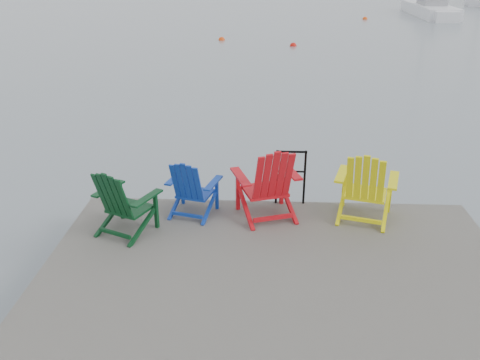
{
  "coord_description": "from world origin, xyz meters",
  "views": [
    {
      "loc": [
        -0.21,
        -4.91,
        4.14
      ],
      "look_at": [
        -0.55,
        2.54,
        0.85
      ],
      "focal_mm": 38.0,
      "sensor_mm": 36.0,
      "label": 1
    }
  ],
  "objects_px": {
    "sailboat_near": "(429,10)",
    "buoy_a": "(293,46)",
    "chair_green": "(123,201)",
    "chair_blue": "(192,187)",
    "chair_red": "(268,182)",
    "buoy_b": "(222,40)",
    "chair_yellow": "(366,185)",
    "buoy_c": "(429,16)",
    "buoy_d": "(365,19)",
    "handrail": "(291,172)"
  },
  "relations": [
    {
      "from": "buoy_a",
      "to": "chair_red",
      "type": "bearing_deg",
      "value": -94.05
    },
    {
      "from": "handrail",
      "to": "chair_green",
      "type": "height_order",
      "value": "chair_green"
    },
    {
      "from": "handrail",
      "to": "buoy_d",
      "type": "bearing_deg",
      "value": 77.7
    },
    {
      "from": "chair_red",
      "to": "chair_yellow",
      "type": "xyz_separation_m",
      "value": [
        1.43,
        0.0,
        -0.02
      ]
    },
    {
      "from": "chair_green",
      "to": "buoy_d",
      "type": "relative_size",
      "value": 2.77
    },
    {
      "from": "chair_blue",
      "to": "buoy_c",
      "type": "relative_size",
      "value": 2.43
    },
    {
      "from": "chair_yellow",
      "to": "buoy_c",
      "type": "xyz_separation_m",
      "value": [
        10.91,
        33.98,
        -1.06
      ]
    },
    {
      "from": "chair_green",
      "to": "sailboat_near",
      "type": "bearing_deg",
      "value": 91.79
    },
    {
      "from": "buoy_d",
      "to": "sailboat_near",
      "type": "bearing_deg",
      "value": 28.85
    },
    {
      "from": "chair_blue",
      "to": "chair_red",
      "type": "relative_size",
      "value": 0.8
    },
    {
      "from": "sailboat_near",
      "to": "buoy_a",
      "type": "height_order",
      "value": "sailboat_near"
    },
    {
      "from": "chair_blue",
      "to": "buoy_b",
      "type": "bearing_deg",
      "value": 108.51
    },
    {
      "from": "chair_blue",
      "to": "buoy_c",
      "type": "bearing_deg",
      "value": 83.49
    },
    {
      "from": "chair_yellow",
      "to": "buoy_b",
      "type": "height_order",
      "value": "chair_yellow"
    },
    {
      "from": "handrail",
      "to": "chair_green",
      "type": "distance_m",
      "value": 2.62
    },
    {
      "from": "chair_red",
      "to": "buoy_c",
      "type": "relative_size",
      "value": 3.03
    },
    {
      "from": "sailboat_near",
      "to": "buoy_a",
      "type": "bearing_deg",
      "value": -124.82
    },
    {
      "from": "chair_green",
      "to": "sailboat_near",
      "type": "height_order",
      "value": "sailboat_near"
    },
    {
      "from": "chair_green",
      "to": "buoy_a",
      "type": "distance_m",
      "value": 20.18
    },
    {
      "from": "chair_red",
      "to": "sailboat_near",
      "type": "distance_m",
      "value": 36.55
    },
    {
      "from": "chair_blue",
      "to": "chair_red",
      "type": "distance_m",
      "value": 1.16
    },
    {
      "from": "handrail",
      "to": "sailboat_near",
      "type": "distance_m",
      "value": 35.96
    },
    {
      "from": "handrail",
      "to": "buoy_b",
      "type": "bearing_deg",
      "value": 97.57
    },
    {
      "from": "buoy_a",
      "to": "handrail",
      "type": "bearing_deg",
      "value": -93.08
    },
    {
      "from": "buoy_b",
      "to": "sailboat_near",
      "type": "bearing_deg",
      "value": 41.81
    },
    {
      "from": "handrail",
      "to": "buoy_c",
      "type": "height_order",
      "value": "handrail"
    },
    {
      "from": "chair_green",
      "to": "chair_red",
      "type": "distance_m",
      "value": 2.12
    },
    {
      "from": "chair_blue",
      "to": "buoy_a",
      "type": "height_order",
      "value": "chair_blue"
    },
    {
      "from": "buoy_a",
      "to": "chair_green",
      "type": "bearing_deg",
      "value": -99.73
    },
    {
      "from": "chair_blue",
      "to": "chair_red",
      "type": "bearing_deg",
      "value": 13.84
    },
    {
      "from": "chair_red",
      "to": "sailboat_near",
      "type": "bearing_deg",
      "value": 51.47
    },
    {
      "from": "chair_green",
      "to": "chair_blue",
      "type": "height_order",
      "value": "chair_green"
    },
    {
      "from": "handrail",
      "to": "sailboat_near",
      "type": "relative_size",
      "value": 0.07
    },
    {
      "from": "handrail",
      "to": "buoy_d",
      "type": "height_order",
      "value": "handrail"
    },
    {
      "from": "chair_red",
      "to": "buoy_b",
      "type": "relative_size",
      "value": 3.32
    },
    {
      "from": "buoy_a",
      "to": "chair_blue",
      "type": "bearing_deg",
      "value": -97.44
    },
    {
      "from": "chair_blue",
      "to": "buoy_d",
      "type": "relative_size",
      "value": 2.54
    },
    {
      "from": "chair_green",
      "to": "chair_blue",
      "type": "xyz_separation_m",
      "value": [
        0.89,
        0.6,
        -0.04
      ]
    },
    {
      "from": "chair_red",
      "to": "buoy_b",
      "type": "height_order",
      "value": "chair_red"
    },
    {
      "from": "chair_blue",
      "to": "chair_yellow",
      "type": "xyz_separation_m",
      "value": [
        2.58,
        -0.02,
        0.1
      ]
    },
    {
      "from": "buoy_d",
      "to": "chair_red",
      "type": "bearing_deg",
      "value": -102.73
    },
    {
      "from": "chair_yellow",
      "to": "chair_blue",
      "type": "bearing_deg",
      "value": -164.35
    },
    {
      "from": "handrail",
      "to": "buoy_c",
      "type": "xyz_separation_m",
      "value": [
        11.98,
        33.49,
        -1.04
      ]
    },
    {
      "from": "handrail",
      "to": "buoy_b",
      "type": "xyz_separation_m",
      "value": [
        -2.74,
        20.61,
        -1.04
      ]
    },
    {
      "from": "chair_yellow",
      "to": "buoy_b",
      "type": "distance_m",
      "value": 21.47
    },
    {
      "from": "chair_green",
      "to": "handrail",
      "type": "bearing_deg",
      "value": 48.3
    },
    {
      "from": "chair_green",
      "to": "buoy_a",
      "type": "xyz_separation_m",
      "value": [
        3.41,
        19.87,
        -1.01
      ]
    },
    {
      "from": "buoy_a",
      "to": "buoy_b",
      "type": "height_order",
      "value": "same"
    },
    {
      "from": "sailboat_near",
      "to": "buoy_b",
      "type": "distance_m",
      "value": 19.89
    },
    {
      "from": "buoy_a",
      "to": "chair_yellow",
      "type": "bearing_deg",
      "value": -89.8
    }
  ]
}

